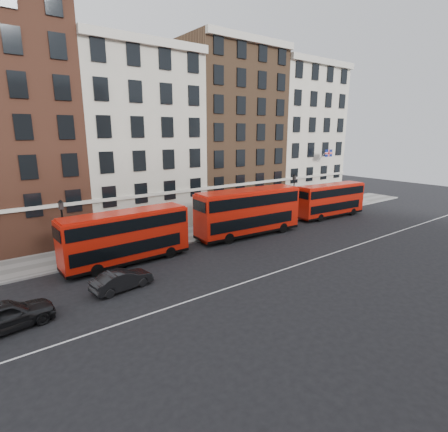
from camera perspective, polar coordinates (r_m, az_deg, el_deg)
ground at (r=27.02m, az=1.74°, el=-9.04°), size 120.00×120.00×0.00m
pavement at (r=35.30m, az=-9.00°, el=-3.58°), size 80.00×5.00×0.15m
kerb at (r=33.21m, az=-6.95°, el=-4.60°), size 80.00×0.30×0.16m
road_centre_line at (r=25.61m, az=4.59°, el=-10.38°), size 70.00×0.12×0.01m
building_terrace at (r=40.33m, az=-15.04°, el=12.92°), size 64.00×11.95×22.00m
bus_b at (r=28.95m, az=-15.71°, el=-3.16°), size 10.30×2.82×4.29m
bus_c at (r=35.38m, az=3.97°, el=0.78°), size 11.53×3.48×4.78m
bus_d at (r=45.26m, az=16.95°, el=2.58°), size 9.96×3.11×4.12m
car_rear at (r=22.63m, az=-32.20°, el=-13.62°), size 5.13×2.63×1.67m
car_front at (r=24.87m, az=-16.32°, el=-9.96°), size 4.30×2.00×1.36m
lamp_post_left at (r=29.31m, az=-24.71°, el=-2.13°), size 0.44×0.44×5.33m
lamp_post_right at (r=43.52m, az=11.30°, el=3.65°), size 0.44×0.44×5.33m
traffic_light at (r=48.26m, az=17.46°, el=3.48°), size 0.25×0.45×3.27m
iron_railings at (r=37.03m, az=-10.64°, el=-1.90°), size 6.60×0.06×1.00m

